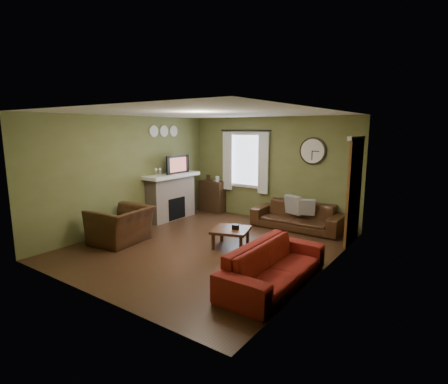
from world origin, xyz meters
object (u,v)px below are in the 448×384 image
Objects in this scene: coffee_table at (231,238)px; armchair at (121,225)px; sofa_brown at (297,216)px; bookshelf at (212,196)px; sofa_red at (274,265)px.

armchair is at bearing -151.87° from coffee_table.
sofa_brown is 3.95m from armchair.
bookshelf is at bearing 174.61° from sofa_brown.
coffee_table is (-1.49, 1.05, -0.12)m from sofa_red.
armchair is 2.27m from coffee_table.
sofa_brown is 2.02m from coffee_table.
sofa_red is 3.48m from armchair.
sofa_brown is at bearing -5.39° from bookshelf.
armchair is (0.11, -3.26, -0.07)m from bookshelf.
bookshelf reaches higher than sofa_red.
sofa_red is 1.82m from coffee_table.
sofa_red is at bearing -72.80° from sofa_brown.
armchair reaches higher than sofa_brown.
bookshelf is at bearing 47.99° from sofa_red.
bookshelf is 1.26× the size of coffee_table.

